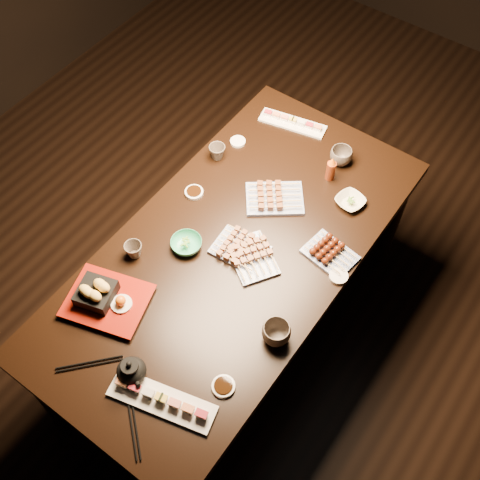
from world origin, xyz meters
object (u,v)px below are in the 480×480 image
tempura_tray (106,296)px  teapot (131,369)px  sushi_platter_far (293,121)px  teacup_near_left (134,250)px  yakitori_plate_right (252,255)px  teacup_mid_right (276,333)px  yakitori_plate_left (275,195)px  edamame_bowl_green (186,244)px  edamame_bowl_cream (350,201)px  teacup_far_right (341,156)px  teacup_far_left (217,152)px  dining_table (234,295)px  condiment_bottle (331,168)px  yakitori_plate_center (240,247)px  sushi_platter_near (162,399)px

tempura_tray → teapot: 0.32m
sushi_platter_far → teacup_near_left: size_ratio=4.35×
yakitori_plate_right → teacup_near_left: (-0.40, -0.26, 0.01)m
yakitori_plate_right → teacup_mid_right: (0.27, -0.23, 0.01)m
tempura_tray → teapot: bearing=-47.8°
sushi_platter_far → yakitori_plate_left: size_ratio=1.31×
edamame_bowl_green → teacup_mid_right: teacup_mid_right is taller
sushi_platter_far → teapot: size_ratio=2.52×
tempura_tray → edamame_bowl_cream: bearing=45.3°
teacup_far_right → teapot: size_ratio=0.78×
teacup_near_left → teacup_far_left: size_ratio=0.98×
dining_table → tempura_tray: tempura_tray is taller
yakitori_plate_right → tempura_tray: (-0.34, -0.49, 0.03)m
teacup_far_left → condiment_bottle: 0.52m
dining_table → yakitori_plate_right: bearing=15.5°
sushi_platter_far → teacup_far_left: size_ratio=4.25×
yakitori_plate_center → sushi_platter_far: bearing=102.2°
yakitori_plate_right → sushi_platter_far: bearing=143.8°
edamame_bowl_cream → teacup_far_left: 0.64m
teacup_mid_right → edamame_bowl_green: bearing=166.7°
teacup_near_left → teacup_far_right: bearing=65.4°
teacup_mid_right → teapot: bearing=-128.5°
yakitori_plate_center → teacup_far_right: (0.09, 0.66, 0.01)m
yakitori_plate_center → teacup_far_right: teacup_far_right is taller
yakitori_plate_right → edamame_bowl_green: bearing=-123.5°
edamame_bowl_cream → teacup_mid_right: size_ratio=1.10×
edamame_bowl_green → condiment_bottle: (0.28, 0.66, 0.04)m
edamame_bowl_cream → teacup_far_right: bearing=130.9°
teapot → condiment_bottle: bearing=110.6°
edamame_bowl_cream → teacup_mid_right: teacup_mid_right is taller
yakitori_plate_left → teacup_near_left: (-0.30, -0.57, 0.00)m
dining_table → sushi_platter_near: size_ratio=4.62×
edamame_bowl_green → teacup_far_left: (-0.19, 0.47, 0.01)m
edamame_bowl_cream → teacup_near_left: bearing=-127.9°
yakitori_plate_center → edamame_bowl_cream: yakitori_plate_center is taller
yakitori_plate_center → teacup_far_right: bearing=78.0°
sushi_platter_far → tempura_tray: bearing=74.9°
tempura_tray → condiment_bottle: condiment_bottle is taller
sushi_platter_near → yakitori_plate_center: (-0.15, 0.67, 0.00)m
yakitori_plate_right → edamame_bowl_cream: yakitori_plate_right is taller
teacup_near_left → teacup_mid_right: 0.67m
edamame_bowl_cream → tempura_tray: 1.10m
sushi_platter_near → dining_table: bearing=90.5°
edamame_bowl_green → edamame_bowl_cream: size_ratio=1.08×
yakitori_plate_center → yakitori_plate_left: bearing=91.8°
edamame_bowl_green → tempura_tray: (-0.08, -0.38, 0.04)m
dining_table → teacup_far_left: bearing=140.1°
teacup_mid_right → teacup_far_right: size_ratio=1.09×
yakitori_plate_center → edamame_bowl_cream: 0.54m
dining_table → teapot: 0.77m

